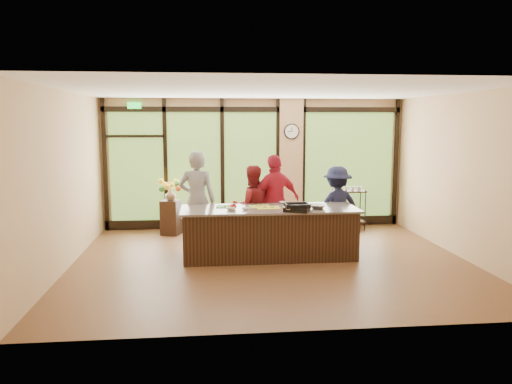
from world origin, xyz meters
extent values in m
plane|color=brown|center=(0.00, 0.00, 0.00)|extent=(7.00, 7.00, 0.00)
plane|color=white|center=(0.00, 0.00, 3.00)|extent=(7.00, 7.00, 0.00)
plane|color=tan|center=(0.00, 3.00, 1.50)|extent=(7.00, 0.00, 7.00)
plane|color=tan|center=(-3.50, 0.00, 1.50)|extent=(0.00, 6.00, 6.00)
plane|color=tan|center=(3.50, 0.00, 1.50)|extent=(0.00, 6.00, 6.00)
cube|color=tan|center=(0.85, 2.94, 1.50)|extent=(0.55, 0.12, 3.00)
cube|color=black|center=(0.00, 2.95, 2.75)|extent=(6.90, 0.08, 0.12)
cube|color=black|center=(0.00, 2.95, 0.12)|extent=(6.90, 0.08, 0.20)
cube|color=#19D83F|center=(-2.70, 2.90, 2.83)|extent=(0.30, 0.04, 0.14)
cube|color=#375D20|center=(-2.70, 2.97, 1.45)|extent=(1.20, 0.02, 2.50)
cube|color=#375D20|center=(-1.40, 2.97, 1.45)|extent=(1.20, 0.02, 2.50)
cube|color=#375D20|center=(-0.10, 2.97, 1.45)|extent=(1.20, 0.02, 2.50)
cube|color=#375D20|center=(2.25, 2.97, 1.45)|extent=(2.10, 0.02, 2.50)
cube|color=black|center=(-3.40, 2.95, 1.50)|extent=(0.08, 0.08, 3.00)
cube|color=black|center=(-2.05, 2.95, 1.50)|extent=(0.08, 0.08, 3.00)
cube|color=black|center=(-0.75, 2.95, 1.50)|extent=(0.08, 0.08, 3.00)
cube|color=black|center=(0.55, 2.95, 1.50)|extent=(0.08, 0.08, 3.00)
cube|color=black|center=(1.15, 2.95, 1.50)|extent=(0.08, 0.08, 3.00)
cube|color=black|center=(3.40, 2.95, 1.50)|extent=(0.08, 0.08, 3.00)
cube|color=black|center=(0.00, 0.30, 0.44)|extent=(3.10, 1.00, 0.88)
cube|color=#6D625A|center=(0.00, 0.30, 0.90)|extent=(3.20, 1.10, 0.04)
cylinder|color=black|center=(0.85, 2.87, 2.25)|extent=(0.36, 0.04, 0.36)
cylinder|color=white|center=(0.85, 2.85, 2.25)|extent=(0.31, 0.01, 0.31)
cube|color=black|center=(0.85, 2.85, 2.30)|extent=(0.01, 0.00, 0.11)
cube|color=black|center=(0.80, 2.85, 2.25)|extent=(0.09, 0.00, 0.01)
imported|color=gray|center=(-1.32, 1.01, 0.97)|extent=(0.77, 0.57, 1.93)
imported|color=maroon|center=(-0.25, 1.04, 0.82)|extent=(0.88, 0.73, 1.63)
imported|color=#AC1A2E|center=(0.22, 1.08, 0.92)|extent=(1.17, 0.82, 1.84)
imported|color=#181B36|center=(1.45, 1.01, 0.80)|extent=(1.13, 0.78, 1.60)
cube|color=black|center=(0.43, -0.12, 0.96)|extent=(0.52, 0.47, 0.07)
imported|color=silver|center=(0.86, 0.14, 0.96)|extent=(0.42, 0.42, 0.08)
cube|color=#3E8831|center=(-0.77, 0.50, 0.93)|extent=(0.40, 0.32, 0.01)
cube|color=gold|center=(-0.16, 0.44, 0.93)|extent=(0.43, 0.34, 0.01)
cube|color=gold|center=(-0.02, 0.27, 0.93)|extent=(0.45, 0.35, 0.01)
imported|color=white|center=(-0.71, 0.13, 0.95)|extent=(0.21, 0.21, 0.05)
imported|color=white|center=(-0.45, 0.14, 0.94)|extent=(0.17, 0.17, 0.04)
imported|color=white|center=(0.33, 0.75, 0.94)|extent=(0.19, 0.19, 0.04)
imported|color=#9E180F|center=(-0.66, 0.25, 0.96)|extent=(0.13, 0.13, 0.08)
cube|color=black|center=(-1.91, 2.37, 0.38)|extent=(0.48, 0.48, 0.77)
imported|color=#846648|center=(-1.91, 2.37, 0.89)|extent=(0.27, 0.27, 0.25)
cube|color=black|center=(2.13, 2.49, 0.19)|extent=(0.74, 0.44, 0.03)
cube|color=black|center=(2.13, 2.49, 0.89)|extent=(0.74, 0.44, 0.03)
cylinder|color=black|center=(1.80, 2.31, 0.47)|extent=(0.03, 0.03, 0.94)
cylinder|color=black|center=(2.47, 2.31, 0.47)|extent=(0.03, 0.03, 0.94)
cylinder|color=black|center=(1.80, 2.68, 0.47)|extent=(0.03, 0.03, 0.94)
cylinder|color=black|center=(2.47, 2.68, 0.47)|extent=(0.03, 0.03, 0.94)
imported|color=silver|center=(1.90, 2.49, 0.95)|extent=(0.11, 0.11, 0.10)
imported|color=silver|center=(2.06, 2.49, 0.95)|extent=(0.11, 0.11, 0.10)
imported|color=silver|center=(2.22, 2.49, 0.95)|extent=(0.11, 0.11, 0.10)
imported|color=silver|center=(2.36, 2.49, 0.95)|extent=(0.11, 0.11, 0.10)
camera|label=1|loc=(-1.16, -8.56, 2.47)|focal=35.00mm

